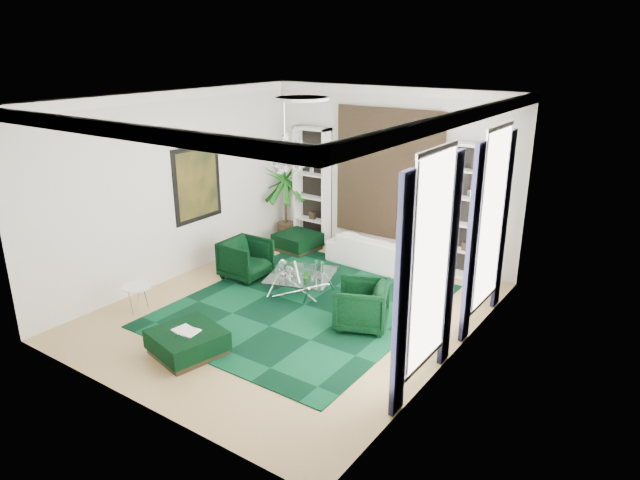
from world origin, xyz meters
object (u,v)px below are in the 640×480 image
Objects in this scene: palm at (285,191)px; coffee_table at (301,284)px; sofa at (382,252)px; ottoman_side at (298,242)px; armchair_right at (361,305)px; armchair_left at (246,259)px; side_table at (138,299)px; ottoman_front at (187,343)px.

coffee_table is at bearing -47.12° from palm.
ottoman_side is (-2.17, -0.16, -0.15)m from sofa.
sofa is at bearing 74.23° from coffee_table.
ottoman_side is at bearing -150.37° from armchair_right.
armchair_left is at bearing -70.42° from palm.
armchair_left is 0.37× the size of palm.
armchair_right is at bearing -37.15° from palm.
coffee_table is 2.31× the size of side_table.
coffee_table is 2.52m from ottoman_side.
sofa is at bearing 4.11° from ottoman_side.
ottoman_front is at bearing 85.36° from sofa.
sofa is at bearing 59.83° from side_table.
coffee_table reaches higher than ottoman_side.
palm is at bearing 17.80° from armchair_left.
armchair_right reaches higher than ottoman_side.
ottoman_side is 1.38m from palm.
sofa is at bearing 178.86° from armchair_right.
armchair_right is at bearing -101.46° from armchair_left.
coffee_table is at bearing -51.51° from ottoman_side.
sofa is 2.22m from coffee_table.
sofa is at bearing 81.69° from ottoman_front.
armchair_left is 2.40m from side_table.
palm reaches higher than ottoman_front.
coffee_table is 0.50× the size of palm.
ottoman_side is at bearing 106.71° from ottoman_front.
armchair_right reaches higher than side_table.
side_table is 0.22× the size of palm.
ottoman_front is 0.42× the size of palm.
side_table is (-2.58, -4.43, -0.10)m from sofa.
coffee_table is 1.20× the size of ottoman_front.
coffee_table is 3.58m from palm.
armchair_left is 0.75× the size of coffee_table.
side_table is (-1.85, 0.53, 0.05)m from ottoman_front.
coffee_table is 3.04m from side_table.
side_table reaches higher than ottoman_side.
sofa is 2.39× the size of ottoman_front.
armchair_left reaches higher than sofa.
coffee_table reaches higher than ottoman_front.
sofa reaches higher than side_table.
armchair_left is 1.72× the size of side_table.
ottoman_side is at bearing 84.56° from side_table.
palm is (-2.22, 5.36, 1.00)m from ottoman_front.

